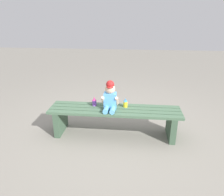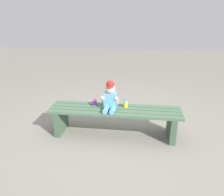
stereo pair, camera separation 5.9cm
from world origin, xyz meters
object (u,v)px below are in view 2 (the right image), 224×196
object	(u,v)px
child_figure	(110,97)
sippy_cup_left	(95,102)
sippy_cup_right	(126,103)
park_bench	(115,116)

from	to	relation	value
child_figure	sippy_cup_left	distance (m)	0.28
child_figure	sippy_cup_right	xyz separation A→B (m)	(0.21, 0.09, -0.12)
sippy_cup_left	sippy_cup_right	world-z (taller)	same
sippy_cup_left	park_bench	bearing A→B (deg)	-15.50
park_bench	sippy_cup_left	xyz separation A→B (m)	(-0.30, 0.08, 0.18)
park_bench	child_figure	bearing A→B (deg)	-173.35
child_figure	sippy_cup_left	size ratio (longest dim) A/B	3.26
park_bench	sippy_cup_left	bearing A→B (deg)	164.50
park_bench	sippy_cup_right	world-z (taller)	sippy_cup_right
sippy_cup_right	child_figure	bearing A→B (deg)	-156.43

